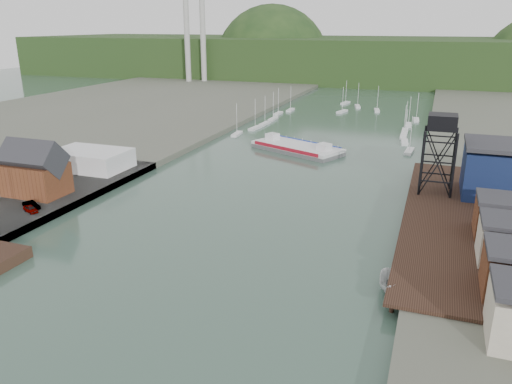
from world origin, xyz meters
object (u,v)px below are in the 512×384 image
Objects in this scene: motorboat at (388,283)px; car_west_a at (31,209)px; harbor_building at (35,173)px; lift_tower at (442,127)px; chain_ferry at (297,148)px.

car_west_a is (-65.57, 3.97, 1.08)m from motorboat.
harbor_building is at bearing 58.70° from car_west_a.
car_west_a is (6.36, -8.75, -3.85)m from harbor_building.
lift_tower is 43.52m from motorboat.
lift_tower is at bearing -39.80° from car_west_a.
motorboat is 65.70m from car_west_a.
car_west_a reaches higher than motorboat.
lift_tower is at bearing 76.61° from motorboat.
motorboat is (-5.08, -40.73, -14.48)m from lift_tower.
chain_ferry reaches higher than motorboat.
lift_tower is 2.65× the size of motorboat.
chain_ferry is (-38.06, 31.58, -14.55)m from lift_tower.
lift_tower reaches higher than chain_ferry.
motorboat is 1.61× the size of car_west_a.
lift_tower is 80.75m from car_west_a.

